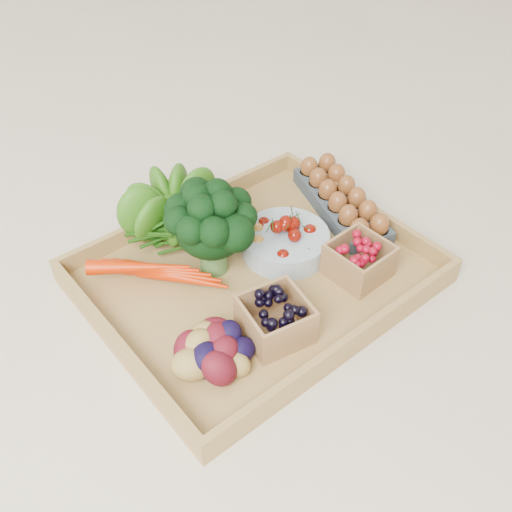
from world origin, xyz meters
TOP-DOWN VIEW (x-y plane):
  - ground at (0.00, 0.00)m, footprint 4.00×4.00m
  - tray at (0.00, 0.00)m, footprint 0.55×0.45m
  - carrots at (-0.14, 0.09)m, footprint 0.18×0.13m
  - lettuce at (-0.04, 0.20)m, footprint 0.13×0.13m
  - broccoli at (-0.05, 0.06)m, footprint 0.16×0.16m
  - cherry_bowl at (0.08, 0.02)m, footprint 0.16×0.16m
  - egg_carton at (0.25, 0.03)m, footprint 0.17×0.28m
  - potatoes at (-0.17, -0.10)m, footprint 0.13×0.13m
  - punnet_blackberry at (-0.06, -0.12)m, footprint 0.11×0.11m
  - punnet_raspberry at (0.14, -0.11)m, footprint 0.10×0.10m

SIDE VIEW (x-z plane):
  - ground at x=0.00m, z-range 0.00..0.00m
  - tray at x=0.00m, z-range 0.00..0.01m
  - egg_carton at x=0.25m, z-range 0.01..0.05m
  - cherry_bowl at x=0.08m, z-range 0.01..0.06m
  - carrots at x=-0.14m, z-range 0.01..0.06m
  - punnet_raspberry at x=0.14m, z-range 0.01..0.08m
  - punnet_blackberry at x=-0.06m, z-range 0.01..0.08m
  - potatoes at x=-0.17m, z-range 0.01..0.09m
  - broccoli at x=-0.05m, z-range 0.02..0.14m
  - lettuce at x=-0.04m, z-range 0.02..0.14m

